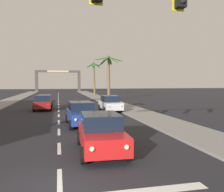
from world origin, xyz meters
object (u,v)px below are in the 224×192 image
object	(u,v)px
traffic_signal_mast	(152,11)
palm_right_farthest	(94,73)
sedan_lead_at_stop_bar	(101,132)
sedan_oncoming_far	(43,102)
sedan_third_in_queue	(81,113)
palm_right_third	(108,71)
sedan_parked_nearest_kerb	(110,103)
town_gateway_arch	(58,78)

from	to	relation	value
traffic_signal_mast	palm_right_farthest	size ratio (longest dim) A/B	1.50
sedan_lead_at_stop_bar	sedan_oncoming_far	size ratio (longest dim) A/B	1.01
sedan_third_in_queue	traffic_signal_mast	bearing A→B (deg)	-82.05
traffic_signal_mast	sedan_third_in_queue	distance (m)	10.83
sedan_lead_at_stop_bar	palm_right_third	xyz separation A→B (m)	(6.10, 27.13, 4.09)
sedan_lead_at_stop_bar	traffic_signal_mast	bearing A→B (deg)	-70.07
sedan_oncoming_far	palm_right_farthest	bearing A→B (deg)	69.52
sedan_parked_nearest_kerb	palm_right_farthest	distance (m)	28.82
palm_right_third	palm_right_farthest	world-z (taller)	palm_right_farthest
sedan_third_in_queue	palm_right_third	size ratio (longest dim) A/B	0.61
traffic_signal_mast	palm_right_third	bearing A→B (deg)	80.63
traffic_signal_mast	town_gateway_arch	distance (m)	74.50
sedan_third_in_queue	sedan_oncoming_far	bearing A→B (deg)	107.17
palm_right_farthest	town_gateway_arch	bearing A→B (deg)	105.18
traffic_signal_mast	palm_right_third	xyz separation A→B (m)	(4.98, 30.19, -0.38)
sedan_parked_nearest_kerb	palm_right_third	size ratio (longest dim) A/B	0.61
sedan_parked_nearest_kerb	town_gateway_arch	distance (m)	57.55
traffic_signal_mast	sedan_third_in_queue	world-z (taller)	traffic_signal_mast
sedan_third_in_queue	sedan_lead_at_stop_bar	bearing A→B (deg)	-87.84
sedan_lead_at_stop_bar	sedan_parked_nearest_kerb	distance (m)	14.62
sedan_lead_at_stop_bar	town_gateway_arch	size ratio (longest dim) A/B	0.30
palm_right_third	palm_right_farthest	bearing A→B (deg)	90.32
sedan_parked_nearest_kerb	palm_right_farthest	bearing A→B (deg)	85.00
sedan_third_in_queue	sedan_oncoming_far	world-z (taller)	same
sedan_third_in_queue	sedan_oncoming_far	distance (m)	10.94
sedan_third_in_queue	palm_right_farthest	xyz separation A→B (m)	(6.26, 35.87, 4.37)
sedan_lead_at_stop_bar	town_gateway_arch	xyz separation A→B (m)	(-1.80, 71.37, 3.76)
traffic_signal_mast	sedan_third_in_queue	size ratio (longest dim) A/B	2.53
traffic_signal_mast	sedan_parked_nearest_kerb	distance (m)	17.99
sedan_parked_nearest_kerb	traffic_signal_mast	bearing A→B (deg)	-97.98
sedan_oncoming_far	town_gateway_arch	bearing A→B (deg)	88.23
sedan_parked_nearest_kerb	palm_right_farthest	xyz separation A→B (m)	(2.48, 28.38, 4.37)
sedan_lead_at_stop_bar	sedan_parked_nearest_kerb	xyz separation A→B (m)	(3.53, 14.19, 0.00)
traffic_signal_mast	town_gateway_arch	xyz separation A→B (m)	(-2.92, 74.44, -0.72)
palm_right_third	sedan_oncoming_far	bearing A→B (deg)	-133.85
sedan_lead_at_stop_bar	palm_right_farthest	bearing A→B (deg)	81.96
palm_right_farthest	traffic_signal_mast	bearing A→B (deg)	-96.13
palm_right_third	town_gateway_arch	xyz separation A→B (m)	(-7.90, 44.24, -0.34)
palm_right_third	palm_right_farthest	distance (m)	15.45
sedan_third_in_queue	palm_right_third	xyz separation A→B (m)	(6.35, 20.43, 4.09)
sedan_third_in_queue	palm_right_farthest	size ratio (longest dim) A/B	0.59
sedan_lead_at_stop_bar	sedan_parked_nearest_kerb	size ratio (longest dim) A/B	1.01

